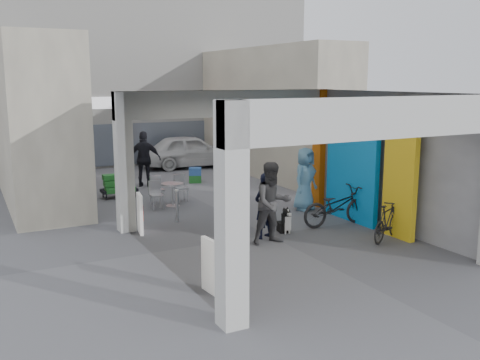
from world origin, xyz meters
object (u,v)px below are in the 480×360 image
border_collie (285,222)px  man_crates (144,159)px  cafe_set (166,195)px  produce_stand (119,188)px  man_with_dog (264,206)px  white_van (191,151)px  bicycle_rear (387,222)px  man_elderly (305,179)px  man_back_turned (273,203)px  bicycle_front (336,206)px

border_collie → man_crates: (-1.31, 7.34, 0.72)m
border_collie → cafe_set: bearing=124.9°
produce_stand → man_with_dog: bearing=-51.1°
border_collie → white_van: (1.74, 10.50, 0.45)m
man_with_dog → man_crates: (-0.63, 7.47, 0.19)m
border_collie → white_van: bearing=94.7°
man_crates → bicycle_rear: bearing=133.1°
man_elderly → man_crates: 6.37m
border_collie → bicycle_rear: bicycle_rear is taller
white_van → produce_stand: bearing=143.0°
man_back_turned → man_elderly: (2.52, 2.38, -0.04)m
man_back_turned → bicycle_front: (2.28, 0.57, -0.44)m
man_with_dog → border_collie: bearing=170.0°
man_with_dog → man_back_turned: bearing=63.7°
man_with_dog → man_crates: 7.50m
man_crates → man_with_dog: bearing=118.7°
man_elderly → man_crates: (-3.10, 5.57, 0.07)m
man_with_dog → bicycle_front: (2.24, 0.09, -0.28)m
bicycle_front → man_back_turned: bearing=106.9°
border_collie → man_elderly: bearing=58.8°
man_back_turned → bicycle_rear: size_ratio=1.28×
border_collie → man_back_turned: 1.18m
man_with_dog → man_back_turned: (-0.04, -0.48, 0.16)m
bicycle_rear → bicycle_front: bearing=-17.0°
cafe_set → border_collie: cafe_set is taller
bicycle_front → white_van: white_van is taller
man_back_turned → white_van: bearing=81.6°
man_with_dog → man_elderly: 3.13m
bicycle_rear → produce_stand: bearing=4.0°
cafe_set → man_elderly: man_elderly is taller
cafe_set → bicycle_rear: (3.43, -5.93, 0.15)m
bicycle_rear → white_van: (-0.07, 12.16, 0.27)m
man_elderly → white_van: bearing=67.5°
cafe_set → bicycle_rear: bearing=-59.9°
bicycle_rear → white_van: 12.17m
cafe_set → bicycle_front: size_ratio=0.71×
man_back_turned → white_van: man_back_turned is taller
man_with_dog → white_van: 10.91m
produce_stand → man_with_dog: 6.41m
man_back_turned → produce_stand: bearing=110.2°
man_crates → white_van: (3.06, 3.16, -0.27)m
man_back_turned → bicycle_front: size_ratio=0.97×
man_with_dog → white_van: (2.43, 10.63, -0.08)m
man_with_dog → bicycle_front: 2.26m
border_collie → bicycle_rear: size_ratio=0.45×
man_back_turned → cafe_set: bearing=104.4°
white_van → man_with_dog: bearing=174.1°
man_with_dog → white_van: bearing=-123.9°
border_collie → man_back_turned: bearing=-125.8°
produce_stand → man_crates: bearing=67.7°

